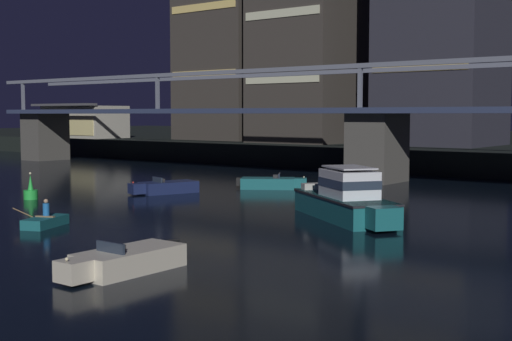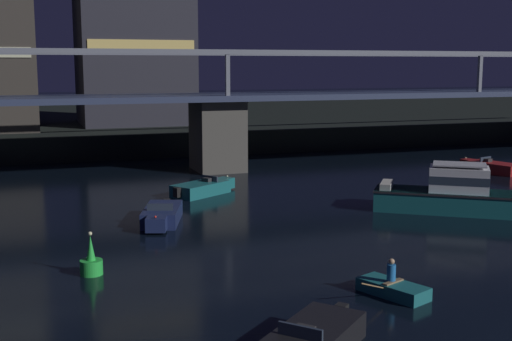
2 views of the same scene
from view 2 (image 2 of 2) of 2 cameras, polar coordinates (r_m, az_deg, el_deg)
far_riverbank at (r=99.81m, az=-10.85°, el=4.74°), size 240.00×80.00×2.20m
river_bridge at (r=52.62m, az=-3.33°, el=4.92°), size 94.94×6.40×9.38m
cabin_cruiser_near_left at (r=39.42m, az=16.48°, el=-1.92°), size 8.64×6.97×2.79m
speedboat_mid_center at (r=54.93m, az=19.50°, el=0.27°), size 2.91×5.15×1.16m
speedboat_mid_right at (r=43.12m, az=-4.54°, el=-1.52°), size 4.79×3.81×1.16m
speedboat_far_left at (r=35.72m, az=-8.05°, el=-3.79°), size 2.93×5.14×1.16m
channel_buoy at (r=27.60m, az=-13.89°, el=-7.68°), size 0.90×0.90×1.76m
dinghy_with_paddler at (r=25.05m, az=11.60°, el=-9.80°), size 2.69×2.82×1.36m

